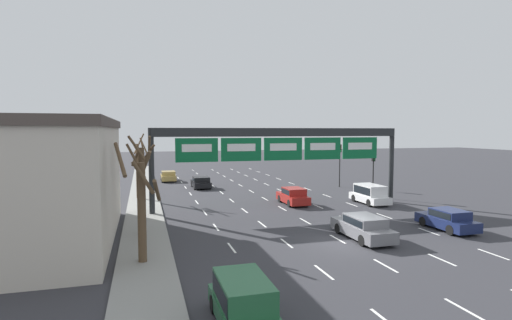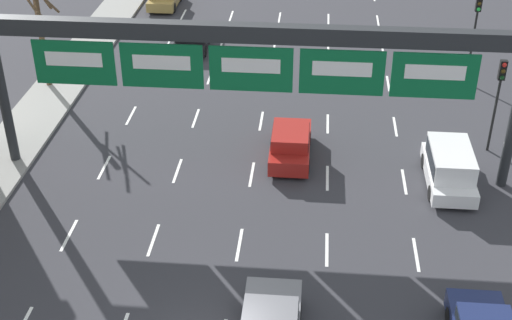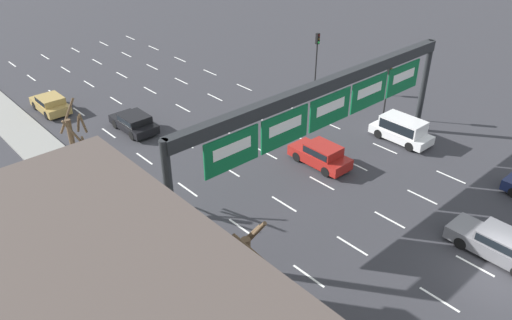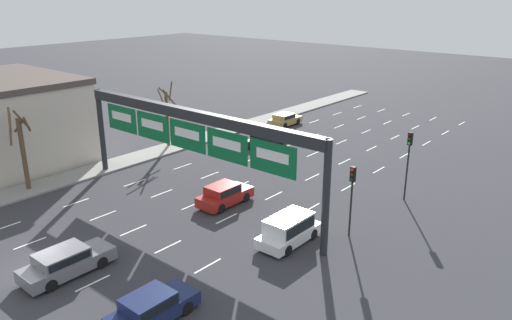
% 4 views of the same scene
% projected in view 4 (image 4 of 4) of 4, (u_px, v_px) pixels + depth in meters
% --- Properties ---
extents(ground_plane, '(220.00, 220.00, 0.00)m').
position_uv_depth(ground_plane, '(42.00, 269.00, 26.85)').
color(ground_plane, '#333338').
extents(lane_dashes, '(13.32, 67.00, 0.01)m').
position_uv_depth(lane_dashes, '(217.00, 195.00, 36.61)').
color(lane_dashes, white).
rests_on(lane_dashes, ground_plane).
extents(sign_gantry, '(21.83, 0.70, 6.82)m').
position_uv_depth(sign_gantry, '(190.00, 127.00, 33.05)').
color(sign_gantry, '#232628').
rests_on(sign_gantry, ground_plane).
extents(car_grey, '(1.89, 4.86, 1.46)m').
position_uv_depth(car_grey, '(66.00, 261.00, 26.12)').
color(car_grey, slate).
rests_on(car_grey, ground_plane).
extents(car_gold, '(1.87, 4.01, 1.33)m').
position_uv_depth(car_gold, '(285.00, 119.00, 55.08)').
color(car_gold, '#A88947').
rests_on(car_gold, ground_plane).
extents(suv_white, '(1.88, 4.30, 1.73)m').
position_uv_depth(suv_white, '(289.00, 228.00, 29.34)').
color(suv_white, silver).
rests_on(suv_white, ground_plane).
extents(car_red, '(1.80, 4.20, 1.50)m').
position_uv_depth(car_red, '(224.00, 194.00, 34.70)').
color(car_red, maroon).
rests_on(car_red, ground_plane).
extents(car_navy, '(1.82, 4.23, 1.41)m').
position_uv_depth(car_navy, '(152.00, 307.00, 22.41)').
color(car_navy, '#19234C').
rests_on(car_navy, ground_plane).
extents(car_black, '(1.94, 4.15, 1.32)m').
position_uv_depth(car_black, '(265.00, 139.00, 47.75)').
color(car_black, black).
rests_on(car_black, ground_plane).
extents(traffic_light_near_gantry, '(0.30, 0.35, 5.00)m').
position_uv_depth(traffic_light_near_gantry, '(409.00, 153.00, 34.58)').
color(traffic_light_near_gantry, black).
rests_on(traffic_light_near_gantry, ground_plane).
extents(traffic_light_mid_block, '(0.30, 0.35, 4.48)m').
position_uv_depth(traffic_light_mid_block, '(352.00, 187.00, 29.47)').
color(traffic_light_mid_block, black).
rests_on(traffic_light_mid_block, ground_plane).
extents(tree_bare_closest, '(1.80, 1.81, 6.17)m').
position_uv_depth(tree_bare_closest, '(22.00, 147.00, 36.29)').
color(tree_bare_closest, brown).
rests_on(tree_bare_closest, sidewalk_left).
extents(tree_bare_second, '(1.62, 1.79, 6.20)m').
position_uv_depth(tree_bare_second, '(167.00, 113.00, 46.59)').
color(tree_bare_second, brown).
rests_on(tree_bare_second, sidewalk_left).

